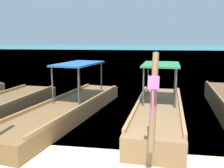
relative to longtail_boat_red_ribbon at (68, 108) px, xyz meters
The scene contains 4 objects.
sea_water 57.78m from the longtail_boat_red_ribbon, 88.51° to the left, with size 120.00×120.00×0.00m, color teal.
longtail_boat_red_ribbon is the anchor object (origin of this frame).
longtail_boat_pink_ribbon 2.96m from the longtail_boat_red_ribbon, ahead, with size 1.75×6.12×2.32m.
mooring_buoy_near 14.07m from the longtail_boat_red_ribbon, 78.69° to the left, with size 0.41×0.41×0.41m.
Camera 1 is at (1.16, -3.44, 2.54)m, focal length 39.72 mm.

